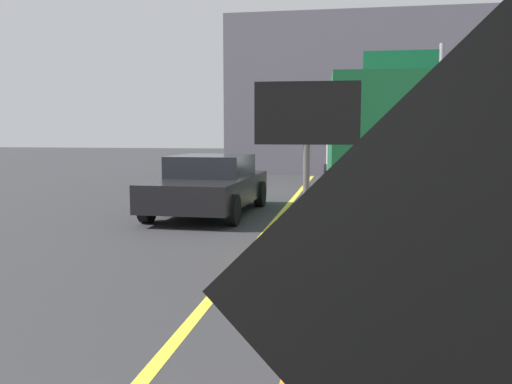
{
  "coord_description": "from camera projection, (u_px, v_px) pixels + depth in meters",
  "views": [
    {
      "loc": [
        1.57,
        0.38,
        1.96
      ],
      "look_at": [
        0.8,
        4.89,
        1.44
      ],
      "focal_mm": 38.09,
      "sensor_mm": 36.0,
      "label": 1
    }
  ],
  "objects": [
    {
      "name": "far_building_block",
      "position": [
        405.0,
        97.0,
        26.09
      ],
      "size": [
        16.47,
        6.01,
        7.18
      ],
      "primitive_type": "cube",
      "color": "slate",
      "rests_on": "ground"
    },
    {
      "name": "traffic_cone_near_sign",
      "position": [
        296.0,
        358.0,
        3.84
      ],
      "size": [
        0.36,
        0.36,
        0.72
      ],
      "color": "black",
      "rests_on": "ground"
    },
    {
      "name": "lane_center_stripe",
      "position": [
        202.0,
        309.0,
        5.99
      ],
      "size": [
        0.14,
        36.0,
        0.01
      ],
      "primitive_type": "cube",
      "color": "yellow",
      "rests_on": "ground"
    },
    {
      "name": "traffic_cone_mid_lane",
      "position": [
        305.0,
        265.0,
        6.69
      ],
      "size": [
        0.36,
        0.36,
        0.65
      ],
      "color": "black",
      "rests_on": "ground"
    },
    {
      "name": "pickup_car",
      "position": [
        209.0,
        184.0,
        12.85
      ],
      "size": [
        2.21,
        4.54,
        1.38
      ],
      "color": "black",
      "rests_on": "ground"
    },
    {
      "name": "arrow_board_trailer",
      "position": [
        306.0,
        227.0,
        8.4
      ],
      "size": [
        1.6,
        1.83,
        2.7
      ],
      "color": "orange",
      "rests_on": "ground"
    },
    {
      "name": "highway_guide_sign",
      "position": [
        418.0,
        89.0,
        19.25
      ],
      "size": [
        2.79,
        0.18,
        5.0
      ],
      "color": "gray",
      "rests_on": "ground"
    },
    {
      "name": "box_truck",
      "position": [
        373.0,
        138.0,
        14.53
      ],
      "size": [
        2.88,
        7.63,
        3.2
      ],
      "color": "black",
      "rests_on": "ground"
    }
  ]
}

